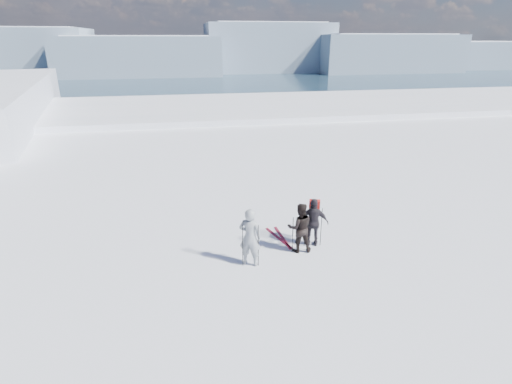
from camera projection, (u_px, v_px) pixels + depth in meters
lake_basin at (227, 173)px, 41.02m from camera, size 820.00×820.00×71.62m
far_mountain_range at (207, 51)px, 435.66m from camera, size 770.00×110.00×53.00m
skier_grey at (250, 237)px, 11.91m from camera, size 0.80×0.70×1.84m
skier_dark at (300, 228)px, 12.73m from camera, size 0.87×0.71×1.66m
skier_pack at (314, 222)px, 13.09m from camera, size 1.05×0.70×1.65m
backpack at (315, 189)px, 12.93m from camera, size 0.40×0.30×0.49m
ski_poles at (288, 236)px, 12.59m from camera, size 2.76×0.94×1.37m
skis_loose at (281, 238)px, 13.82m from camera, size 0.60×1.70×0.03m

